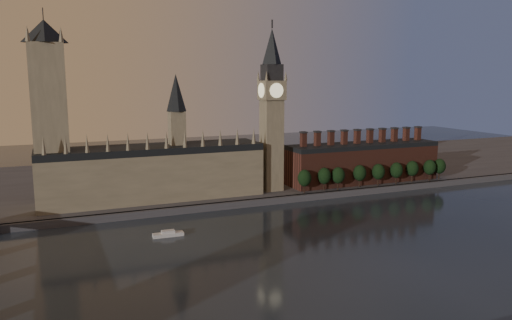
% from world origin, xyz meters
% --- Properties ---
extents(ground, '(900.00, 900.00, 0.00)m').
position_xyz_m(ground, '(0.00, 0.00, 0.00)').
color(ground, black).
rests_on(ground, ground).
extents(north_bank, '(900.00, 182.00, 4.00)m').
position_xyz_m(north_bank, '(0.00, 178.04, 2.00)').
color(north_bank, '#48484D').
rests_on(north_bank, ground).
extents(palace_of_westminster, '(130.00, 30.30, 74.00)m').
position_xyz_m(palace_of_westminster, '(-64.41, 114.91, 21.63)').
color(palace_of_westminster, gray).
rests_on(palace_of_westminster, north_bank).
extents(victoria_tower, '(24.00, 24.00, 108.00)m').
position_xyz_m(victoria_tower, '(-120.00, 115.00, 59.09)').
color(victoria_tower, gray).
rests_on(victoria_tower, north_bank).
extents(big_ben, '(15.00, 15.00, 107.00)m').
position_xyz_m(big_ben, '(10.00, 110.00, 56.83)').
color(big_ben, gray).
rests_on(big_ben, north_bank).
extents(chimney_block, '(110.00, 25.00, 37.00)m').
position_xyz_m(chimney_block, '(80.00, 110.00, 17.82)').
color(chimney_block, '#5B2D23').
rests_on(chimney_block, north_bank).
extents(embankment_tree_0, '(8.60, 8.60, 14.88)m').
position_xyz_m(embankment_tree_0, '(25.56, 93.87, 13.47)').
color(embankment_tree_0, black).
rests_on(embankment_tree_0, north_bank).
extents(embankment_tree_1, '(8.60, 8.60, 14.88)m').
position_xyz_m(embankment_tree_1, '(40.66, 95.23, 13.47)').
color(embankment_tree_1, black).
rests_on(embankment_tree_1, north_bank).
extents(embankment_tree_2, '(8.60, 8.60, 14.88)m').
position_xyz_m(embankment_tree_2, '(50.01, 93.54, 13.47)').
color(embankment_tree_2, black).
rests_on(embankment_tree_2, north_bank).
extents(embankment_tree_3, '(8.60, 8.60, 14.88)m').
position_xyz_m(embankment_tree_3, '(67.45, 94.91, 13.47)').
color(embankment_tree_3, black).
rests_on(embankment_tree_3, north_bank).
extents(embankment_tree_4, '(8.60, 8.60, 14.88)m').
position_xyz_m(embankment_tree_4, '(81.68, 93.94, 13.47)').
color(embankment_tree_4, black).
rests_on(embankment_tree_4, north_bank).
extents(embankment_tree_5, '(8.60, 8.60, 14.88)m').
position_xyz_m(embankment_tree_5, '(96.49, 93.83, 13.47)').
color(embankment_tree_5, black).
rests_on(embankment_tree_5, north_bank).
extents(embankment_tree_6, '(8.60, 8.60, 14.88)m').
position_xyz_m(embankment_tree_6, '(110.96, 95.07, 13.47)').
color(embankment_tree_6, black).
rests_on(embankment_tree_6, north_bank).
extents(embankment_tree_7, '(8.60, 8.60, 14.88)m').
position_xyz_m(embankment_tree_7, '(125.41, 94.02, 13.47)').
color(embankment_tree_7, black).
rests_on(embankment_tree_7, north_bank).
extents(embankment_tree_8, '(8.60, 8.60, 14.88)m').
position_xyz_m(embankment_tree_8, '(134.78, 94.60, 13.47)').
color(embankment_tree_8, black).
rests_on(embankment_tree_8, north_bank).
extents(river_boat, '(14.89, 4.80, 2.95)m').
position_xyz_m(river_boat, '(-70.86, 52.30, 1.13)').
color(river_boat, silver).
rests_on(river_boat, ground).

